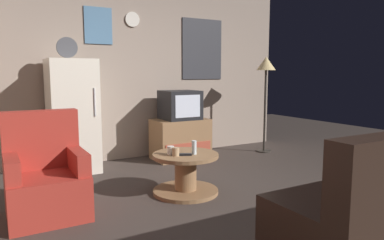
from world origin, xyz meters
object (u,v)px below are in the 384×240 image
coffee_table (186,173)px  couch (383,205)px  fridge (73,116)px  standing_lamp (266,71)px  mug_ceramic_tan (176,152)px  remote_control (185,155)px  tv_stand (180,139)px  armchair (46,179)px  crt_tv (180,105)px  mug_ceramic_white (171,150)px  wine_glass (194,148)px

coffee_table → couch: size_ratio=0.42×
fridge → standing_lamp: fridge is taller
fridge → mug_ceramic_tan: fridge is taller
coffee_table → remote_control: remote_control is taller
tv_stand → remote_control: size_ratio=5.60×
fridge → remote_control: bearing=-62.8°
armchair → couch: (2.15, -1.91, -0.03)m
crt_tv → mug_ceramic_tan: crt_tv is taller
fridge → mug_ceramic_white: fridge is taller
fridge → tv_stand: 1.65m
standing_lamp → mug_ceramic_tan: size_ratio=17.67×
tv_stand → crt_tv: 0.53m
tv_stand → wine_glass: 1.69m
coffee_table → armchair: 1.43m
fridge → remote_control: fridge is taller
crt_tv → couch: bearing=-89.5°
mug_ceramic_white → standing_lamp: bearing=26.4°
armchair → wine_glass: bearing=-7.1°
remote_control → tv_stand: bearing=87.5°
mug_ceramic_white → remote_control: size_ratio=0.60×
tv_stand → standing_lamp: 1.82m
standing_lamp → wine_glass: standing_lamp is taller
crt_tv → standing_lamp: 1.58m
wine_glass → tv_stand: bearing=67.3°
crt_tv → coffee_table: crt_tv is taller
fridge → coffee_table: fridge is taller
standing_lamp → remote_control: (-2.22, -1.28, -0.90)m
couch → mug_ceramic_tan: bearing=116.5°
coffee_table → mug_ceramic_white: 0.31m
armchair → coffee_table: bearing=-4.3°
tv_stand → crt_tv: (-0.01, -0.00, 0.53)m
coffee_table → armchair: bearing=175.7°
mug_ceramic_tan → remote_control: 0.10m
wine_glass → remote_control: bearing=-179.6°
crt_tv → couch: size_ratio=0.32×
wine_glass → mug_ceramic_white: wine_glass is taller
mug_ceramic_white → crt_tv: bearing=58.8°
crt_tv → remote_control: crt_tv is taller
fridge → coffee_table: (0.88, -1.52, -0.53)m
wine_glass → couch: 1.86m
tv_stand → mug_ceramic_white: size_ratio=9.33×
wine_glass → armchair: size_ratio=0.16×
tv_stand → couch: 3.27m
fridge → mug_ceramic_white: (0.72, -1.47, -0.27)m
mug_ceramic_tan → couch: (0.88, -1.75, -0.18)m
fridge → armchair: size_ratio=1.84×
tv_stand → wine_glass: bearing=-112.7°
mug_ceramic_white → couch: bearing=-64.3°
tv_stand → crt_tv: crt_tv is taller
tv_stand → remote_control: bearing=-116.3°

